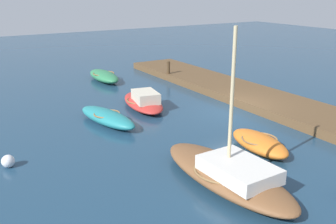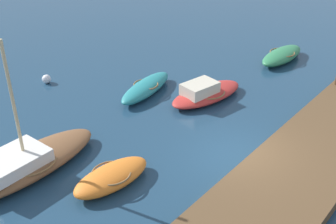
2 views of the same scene
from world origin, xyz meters
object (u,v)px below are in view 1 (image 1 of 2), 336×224
object	(u,v)px
rowboat_teal	(107,117)
marker_buoy	(8,161)
sailboat_brown	(228,173)
mooring_post_mid_east	(168,68)
dinghy_orange	(259,143)
rowboat_green	(104,76)
motorboat_red	(144,101)

from	to	relation	value
rowboat_teal	marker_buoy	distance (m)	5.62
sailboat_brown	mooring_post_mid_east	distance (m)	15.70
dinghy_orange	mooring_post_mid_east	bearing A→B (deg)	-8.90
rowboat_green	motorboat_red	size ratio (longest dim) A/B	0.89
rowboat_green	sailboat_brown	xyz separation A→B (m)	(-16.42, 2.33, 0.09)
motorboat_red	marker_buoy	distance (m)	8.71
dinghy_orange	motorboat_red	bearing A→B (deg)	15.70
motorboat_red	rowboat_teal	xyz separation A→B (m)	(-1.39, 2.76, -0.04)
rowboat_green	motorboat_red	xyz separation A→B (m)	(-7.19, 0.62, 0.02)
rowboat_teal	mooring_post_mid_east	bearing A→B (deg)	-60.19
dinghy_orange	mooring_post_mid_east	size ratio (longest dim) A/B	3.65
motorboat_red	rowboat_teal	bearing A→B (deg)	127.28
sailboat_brown	dinghy_orange	world-z (taller)	sailboat_brown
motorboat_red	sailboat_brown	size ratio (longest dim) A/B	0.75
mooring_post_mid_east	marker_buoy	world-z (taller)	mooring_post_mid_east
motorboat_red	mooring_post_mid_east	size ratio (longest dim) A/B	5.12
rowboat_teal	rowboat_green	bearing A→B (deg)	-32.54
sailboat_brown	dinghy_orange	bearing A→B (deg)	-63.50
motorboat_red	sailboat_brown	world-z (taller)	sailboat_brown
motorboat_red	mooring_post_mid_east	distance (m)	6.96
rowboat_green	dinghy_orange	world-z (taller)	rowboat_green
motorboat_red	mooring_post_mid_east	bearing A→B (deg)	-32.41
sailboat_brown	rowboat_teal	distance (m)	7.91
rowboat_teal	motorboat_red	bearing A→B (deg)	-74.28
motorboat_red	dinghy_orange	xyz separation A→B (m)	(-7.66, -1.27, -0.05)
rowboat_teal	mooring_post_mid_east	size ratio (longest dim) A/B	4.83
sailboat_brown	marker_buoy	distance (m)	8.06
dinghy_orange	marker_buoy	distance (m)	9.78
rowboat_green	motorboat_red	bearing A→B (deg)	176.14
rowboat_green	motorboat_red	world-z (taller)	motorboat_red
rowboat_green	mooring_post_mid_east	distance (m)	4.65
sailboat_brown	dinghy_orange	xyz separation A→B (m)	(1.57, -2.98, -0.11)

